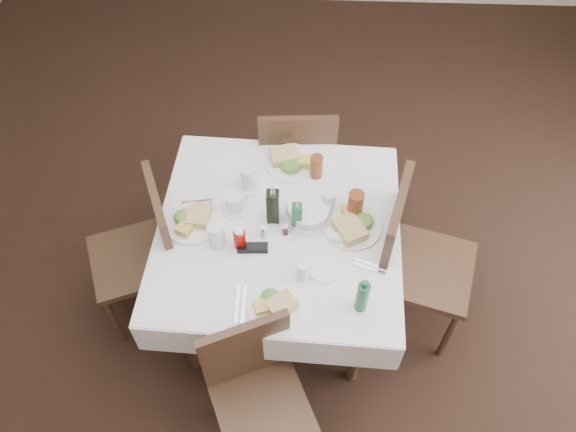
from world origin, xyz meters
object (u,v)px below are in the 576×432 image
object	(u,v)px
dining_table	(279,237)
chair_west	(147,246)
water_e	(329,202)
water_w	(217,236)
oil_cruet_green	(297,216)
chair_east	(411,254)
green_bottle	(362,296)
water_n	(249,179)
ketchup_bottle	(240,239)
oil_cruet_dark	(273,205)
chair_south	(255,384)
bread_basket	(308,213)
water_s	(303,271)
coffee_mug	(235,203)
chair_north	(297,155)

from	to	relation	value
dining_table	chair_west	world-z (taller)	chair_west
water_e	water_w	distance (m)	0.60
dining_table	oil_cruet_green	world-z (taller)	oil_cruet_green
chair_east	chair_west	size ratio (longest dim) A/B	1.07
water_e	green_bottle	world-z (taller)	green_bottle
chair_east	water_n	size ratio (longest dim) A/B	7.09
water_n	green_bottle	world-z (taller)	green_bottle
ketchup_bottle	green_bottle	world-z (taller)	green_bottle
oil_cruet_dark	chair_west	bearing A→B (deg)	-176.13
water_n	chair_south	bearing A→B (deg)	-84.44
chair_south	water_e	distance (m)	0.97
bread_basket	oil_cruet_dark	xyz separation A→B (m)	(-0.18, -0.02, 0.08)
chair_east	water_e	size ratio (longest dim) A/B	7.75
water_s	green_bottle	world-z (taller)	green_bottle
ketchup_bottle	water_s	bearing A→B (deg)	-28.71
chair_east	green_bottle	size ratio (longest dim) A/B	4.61
coffee_mug	chair_north	bearing A→B (deg)	63.84
coffee_mug	green_bottle	distance (m)	0.84
chair_west	water_w	bearing A→B (deg)	-16.21
water_s	chair_east	bearing A→B (deg)	25.92
bread_basket	chair_north	bearing A→B (deg)	96.83
water_s	green_bottle	xyz separation A→B (m)	(0.27, -0.15, 0.04)
chair_east	green_bottle	world-z (taller)	chair_east
water_s	bread_basket	world-z (taller)	water_s
bread_basket	chair_south	bearing A→B (deg)	-105.82
water_s	bread_basket	bearing A→B (deg)	86.89
green_bottle	oil_cruet_green	bearing A→B (deg)	124.49
chair_north	water_n	xyz separation A→B (m)	(-0.24, -0.47, 0.29)
chair_north	chair_south	xyz separation A→B (m)	(-0.15, -1.45, -0.03)
water_n	water_s	distance (m)	0.63
green_bottle	bread_basket	bearing A→B (deg)	116.14
water_s	bread_basket	size ratio (longest dim) A/B	0.48
dining_table	water_s	world-z (taller)	water_s
water_s	oil_cruet_dark	xyz separation A→B (m)	(-0.16, 0.34, 0.06)
water_e	ketchup_bottle	world-z (taller)	water_e
bread_basket	water_w	bearing A→B (deg)	-157.01
chair_west	water_w	distance (m)	0.53
bread_basket	ketchup_bottle	world-z (taller)	ketchup_bottle
bread_basket	water_n	bearing A→B (deg)	149.70
chair_east	water_s	distance (m)	0.68
ketchup_bottle	coffee_mug	size ratio (longest dim) A/B	0.91
chair_east	water_e	xyz separation A→B (m)	(-0.45, 0.14, 0.24)
chair_north	ketchup_bottle	size ratio (longest dim) A/B	7.26
water_n	oil_cruet_green	bearing A→B (deg)	-43.39
chair_south	chair_west	bearing A→B (deg)	131.36
chair_west	oil_cruet_green	size ratio (longest dim) A/B	4.47
chair_north	green_bottle	bearing A→B (deg)	-74.25
chair_south	dining_table	bearing A→B (deg)	84.12
chair_north	oil_cruet_dark	bearing A→B (deg)	-98.49
oil_cruet_green	coffee_mug	xyz separation A→B (m)	(-0.32, 0.10, -0.04)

